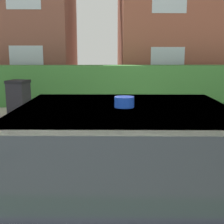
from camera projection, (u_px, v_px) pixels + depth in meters
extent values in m
cube|color=#5B5B60|center=(67.00, 184.00, 5.03)|extent=(28.00, 6.72, 0.01)
cube|color=#3D7F38|center=(116.00, 85.00, 12.15)|extent=(11.87, 0.87, 1.55)
cylinder|color=black|center=(33.00, 201.00, 3.82)|extent=(0.59, 0.22, 0.59)
cube|color=white|center=(152.00, 216.00, 2.97)|extent=(4.43, 1.95, 0.79)
cube|color=#232833|center=(124.00, 143.00, 2.83)|extent=(1.94, 1.69, 0.66)
cube|color=white|center=(124.00, 109.00, 2.77)|extent=(1.94, 1.69, 0.04)
cube|color=navy|center=(143.00, 173.00, 3.85)|extent=(4.15, 0.15, 0.07)
cylinder|color=blue|center=(124.00, 102.00, 2.76)|extent=(0.18, 0.18, 0.09)
cube|color=silver|center=(26.00, 61.00, 12.98)|extent=(1.40, 0.02, 1.30)
cube|color=#93513D|center=(202.00, 35.00, 15.46)|extent=(8.21, 5.56, 5.73)
cube|color=silver|center=(167.00, 63.00, 12.92)|extent=(1.40, 0.02, 1.30)
cube|color=black|center=(19.00, 100.00, 10.04)|extent=(0.70, 0.71, 1.09)
cube|color=black|center=(18.00, 82.00, 9.92)|extent=(0.73, 0.74, 0.10)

